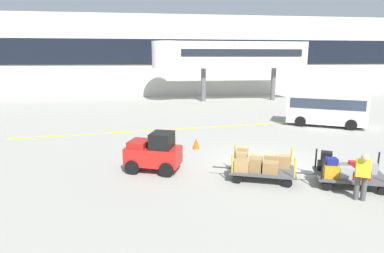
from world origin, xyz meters
name	(u,v)px	position (x,y,z in m)	size (l,w,h in m)	color
ground_plane	(263,165)	(0.00, 0.00, 0.00)	(120.00, 120.00, 0.00)	#9E9B91
apron_lead_line	(177,129)	(-3.02, 7.22, 0.00)	(19.13, 0.20, 0.01)	yellow
terminal_building	(188,56)	(0.00, 25.98, 4.58)	(59.69, 2.51, 9.15)	beige
jet_bridge	(224,55)	(2.92, 19.99, 4.63)	(15.70, 3.00, 5.98)	silver
baggage_tug	(154,153)	(-4.53, -0.10, 0.75)	(2.35, 1.80, 1.58)	red
baggage_cart_lead	(259,164)	(-0.71, -1.46, 0.56)	(3.07, 2.09, 1.10)	#4C4C4F
baggage_cart_middle	(345,171)	(2.06, -2.45, 0.52)	(3.07, 2.09, 1.10)	#4C4C4F
baggage_handler	(362,175)	(1.79, -3.66, 0.87)	(0.56, 0.56, 1.56)	#4C4C4C
shuttle_van	(326,107)	(6.79, 7.02, 1.23)	(5.11, 4.02, 2.10)	silver
safety_cone_near	(196,143)	(-2.44, 2.77, 0.28)	(0.36, 0.36, 0.55)	#EA590F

